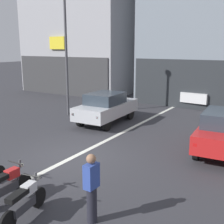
{
  "coord_description": "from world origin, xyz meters",
  "views": [
    {
      "loc": [
        6.46,
        -7.62,
        3.98
      ],
      "look_at": [
        0.49,
        2.0,
        1.4
      ],
      "focal_mm": 45.72,
      "sensor_mm": 36.0,
      "label": 1
    }
  ],
  "objects_px": {
    "car_silver_crossing_near": "(106,107)",
    "street_lamp": "(66,44)",
    "motorcycle_red_row_left_mid": "(7,185)",
    "motorcycle_white_row_centre": "(24,201)",
    "car_white_down_street": "(204,92)",
    "person_by_motorcycles": "(92,188)"
  },
  "relations": [
    {
      "from": "car_silver_crossing_near",
      "to": "street_lamp",
      "type": "distance_m",
      "value": 4.38
    },
    {
      "from": "motorcycle_white_row_centre",
      "to": "person_by_motorcycles",
      "type": "relative_size",
      "value": 0.99
    },
    {
      "from": "street_lamp",
      "to": "motorcycle_white_row_centre",
      "type": "height_order",
      "value": "street_lamp"
    },
    {
      "from": "motorcycle_red_row_left_mid",
      "to": "person_by_motorcycles",
      "type": "relative_size",
      "value": 1.0
    },
    {
      "from": "car_silver_crossing_near",
      "to": "motorcycle_red_row_left_mid",
      "type": "relative_size",
      "value": 2.49
    },
    {
      "from": "street_lamp",
      "to": "person_by_motorcycles",
      "type": "xyz_separation_m",
      "value": [
        7.45,
        -7.93,
        -3.31
      ]
    },
    {
      "from": "street_lamp",
      "to": "motorcycle_red_row_left_mid",
      "type": "distance_m",
      "value": 10.41
    },
    {
      "from": "car_white_down_street",
      "to": "person_by_motorcycles",
      "type": "xyz_separation_m",
      "value": [
        1.45,
        -15.47,
        -0.03
      ]
    },
    {
      "from": "motorcycle_red_row_left_mid",
      "to": "motorcycle_white_row_centre",
      "type": "height_order",
      "value": "same"
    },
    {
      "from": "person_by_motorcycles",
      "to": "motorcycle_red_row_left_mid",
      "type": "bearing_deg",
      "value": -170.34
    },
    {
      "from": "street_lamp",
      "to": "person_by_motorcycles",
      "type": "bearing_deg",
      "value": -46.77
    },
    {
      "from": "car_silver_crossing_near",
      "to": "street_lamp",
      "type": "relative_size",
      "value": 0.61
    },
    {
      "from": "car_silver_crossing_near",
      "to": "person_by_motorcycles",
      "type": "height_order",
      "value": "person_by_motorcycles"
    },
    {
      "from": "car_white_down_street",
      "to": "street_lamp",
      "type": "bearing_deg",
      "value": -128.54
    },
    {
      "from": "car_white_down_street",
      "to": "street_lamp",
      "type": "distance_m",
      "value": 10.18
    },
    {
      "from": "car_silver_crossing_near",
      "to": "motorcycle_red_row_left_mid",
      "type": "distance_m",
      "value": 8.35
    },
    {
      "from": "car_white_down_street",
      "to": "motorcycle_white_row_centre",
      "type": "relative_size",
      "value": 2.55
    },
    {
      "from": "motorcycle_red_row_left_mid",
      "to": "motorcycle_white_row_centre",
      "type": "relative_size",
      "value": 1.01
    },
    {
      "from": "motorcycle_red_row_left_mid",
      "to": "person_by_motorcycles",
      "type": "bearing_deg",
      "value": 9.66
    },
    {
      "from": "car_white_down_street",
      "to": "car_silver_crossing_near",
      "type": "bearing_deg",
      "value": -111.71
    },
    {
      "from": "car_silver_crossing_near",
      "to": "car_white_down_street",
      "type": "relative_size",
      "value": 0.99
    },
    {
      "from": "car_silver_crossing_near",
      "to": "motorcycle_red_row_left_mid",
      "type": "bearing_deg",
      "value": -75.33
    }
  ]
}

